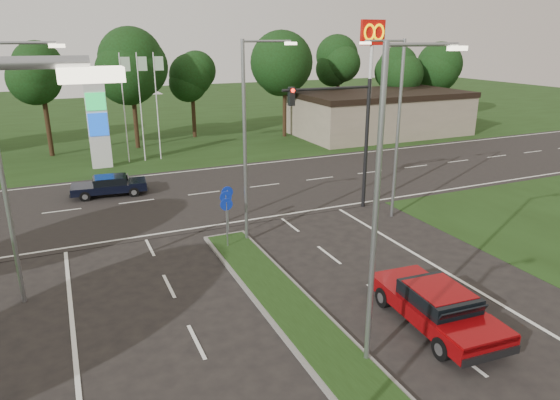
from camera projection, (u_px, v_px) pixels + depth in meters
name	position (u px, v px, depth m)	size (l,w,h in m)	color
verge_far	(121.00, 120.00, 56.83)	(160.00, 50.00, 0.02)	black
cross_road	(188.00, 195.00, 29.95)	(160.00, 12.00, 0.02)	black
commercial_building	(379.00, 113.00, 48.26)	(16.00, 9.00, 4.00)	gray
streetlight_median_near	(383.00, 196.00, 13.14)	(2.53, 0.22, 9.00)	gray
streetlight_median_far	(249.00, 133.00, 21.81)	(2.53, 0.22, 9.00)	gray
streetlight_left_far	(7.00, 164.00, 16.47)	(2.53, 0.22, 9.00)	gray
streetlight_right_far	(395.00, 121.00, 24.84)	(2.53, 0.22, 9.00)	gray
traffic_signal	(346.00, 126.00, 26.08)	(5.10, 0.42, 7.00)	black
median_signs	(227.00, 206.00, 22.82)	(1.16, 1.76, 2.38)	gray
gas_pylon	(101.00, 124.00, 35.33)	(5.80, 1.26, 8.00)	silver
mcdonalds_sign	(372.00, 50.00, 41.35)	(2.20, 0.47, 10.40)	silver
treeline_far	(137.00, 65.00, 41.67)	(6.00, 6.00, 9.90)	black
red_sedan	(436.00, 305.00, 16.26)	(2.40, 5.18, 1.39)	maroon
navy_sedan	(109.00, 185.00, 29.78)	(4.41, 2.14, 1.17)	black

